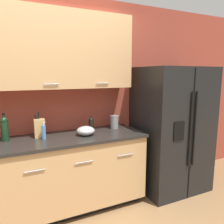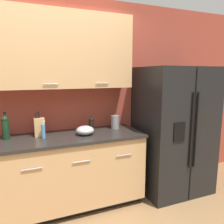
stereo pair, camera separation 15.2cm
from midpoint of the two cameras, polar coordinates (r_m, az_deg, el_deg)
The scene contains 9 objects.
wall_back at distance 2.80m, azimuth -15.67°, elevation 6.34°, with size 10.00×0.39×2.60m.
counter_unit at distance 2.78m, azimuth -13.11°, elevation -15.42°, with size 2.14×0.64×0.92m.
refrigerator at distance 3.22m, azimuth 17.02°, elevation -4.49°, with size 0.95×0.80×1.74m.
knife_block at distance 2.68m, azimuth -16.89°, elevation -3.71°, with size 0.12×0.10×0.31m.
wine_bottle at distance 2.67m, azimuth -24.59°, elevation -3.58°, with size 0.08×0.08×0.31m.
soap_dispenser at distance 2.59m, azimuth -15.90°, elevation -4.82°, with size 0.05×0.04×0.20m.
oil_bottle at distance 2.81m, azimuth -3.86°, elevation -3.07°, with size 0.07×0.07×0.20m.
steel_canister at distance 2.93m, azimuth 2.26°, elevation -2.65°, with size 0.11×0.11×0.19m.
mixing_bowl at distance 2.65m, azimuth -5.41°, elevation -4.80°, with size 0.22×0.22×0.11m.
Camera 2 is at (-0.22, -1.53, 1.64)m, focal length 35.00 mm.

